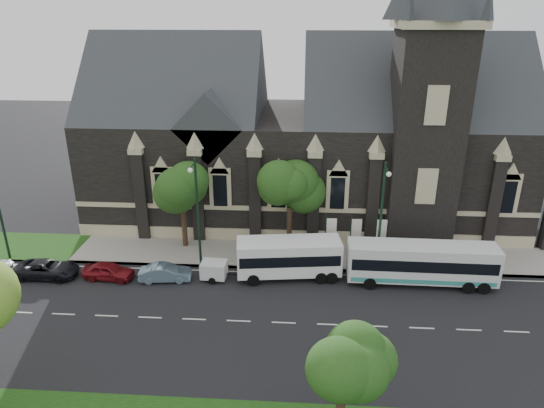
# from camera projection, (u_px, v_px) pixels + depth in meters

# --- Properties ---
(ground) EXTENTS (160.00, 160.00, 0.00)m
(ground) POSITION_uv_depth(u_px,v_px,m) (239.00, 321.00, 32.39)
(ground) COLOR black
(ground) RESTS_ON ground
(sidewalk) EXTENTS (80.00, 5.00, 0.15)m
(sidewalk) POSITION_uv_depth(u_px,v_px,m) (253.00, 253.00, 41.15)
(sidewalk) COLOR #9A968C
(sidewalk) RESTS_ON ground
(museum) EXTENTS (40.00, 17.70, 29.90)m
(museum) POSITION_uv_depth(u_px,v_px,m) (315.00, 134.00, 46.41)
(museum) COLOR black
(museum) RESTS_ON ground
(tree_park_east) EXTENTS (3.40, 3.40, 6.28)m
(tree_park_east) POSITION_uv_depth(u_px,v_px,m) (347.00, 364.00, 21.66)
(tree_park_east) COLOR black
(tree_park_east) RESTS_ON ground
(tree_walk_right) EXTENTS (4.08, 4.08, 7.80)m
(tree_walk_right) POSITION_uv_depth(u_px,v_px,m) (292.00, 185.00, 39.94)
(tree_walk_right) COLOR black
(tree_walk_right) RESTS_ON ground
(tree_walk_left) EXTENTS (3.91, 3.91, 7.64)m
(tree_walk_left) POSITION_uv_depth(u_px,v_px,m) (184.00, 184.00, 40.50)
(tree_walk_left) COLOR black
(tree_walk_left) RESTS_ON ground
(street_lamp_near) EXTENTS (0.36, 1.88, 9.00)m
(street_lamp_near) POSITION_uv_depth(u_px,v_px,m) (382.00, 213.00, 36.44)
(street_lamp_near) COLOR black
(street_lamp_near) RESTS_ON ground
(street_lamp_mid) EXTENTS (0.36, 1.88, 9.00)m
(street_lamp_mid) POSITION_uv_depth(u_px,v_px,m) (197.00, 208.00, 37.29)
(street_lamp_mid) COLOR black
(street_lamp_mid) RESTS_ON ground
(banner_flag_left) EXTENTS (0.90, 0.10, 4.00)m
(banner_flag_left) POSITION_uv_depth(u_px,v_px,m) (329.00, 233.00, 39.45)
(banner_flag_left) COLOR black
(banner_flag_left) RESTS_ON ground
(banner_flag_center) EXTENTS (0.90, 0.10, 4.00)m
(banner_flag_center) POSITION_uv_depth(u_px,v_px,m) (354.00, 234.00, 39.33)
(banner_flag_center) COLOR black
(banner_flag_center) RESTS_ON ground
(banner_flag_right) EXTENTS (0.90, 0.10, 4.00)m
(banner_flag_right) POSITION_uv_depth(u_px,v_px,m) (379.00, 235.00, 39.21)
(banner_flag_right) COLOR black
(banner_flag_right) RESTS_ON ground
(tour_coach) EXTENTS (10.95, 2.68, 3.18)m
(tour_coach) POSITION_uv_depth(u_px,v_px,m) (422.00, 263.00, 36.21)
(tour_coach) COLOR white
(tour_coach) RESTS_ON ground
(shuttle_bus) EXTENTS (8.11, 3.57, 3.03)m
(shuttle_bus) POSITION_uv_depth(u_px,v_px,m) (289.00, 256.00, 37.16)
(shuttle_bus) COLOR white
(shuttle_bus) RESTS_ON ground
(box_trailer) EXTENTS (2.79, 1.64, 1.47)m
(box_trailer) POSITION_uv_depth(u_px,v_px,m) (214.00, 270.00, 37.08)
(box_trailer) COLOR silver
(box_trailer) RESTS_ON ground
(sedan) EXTENTS (4.03, 1.80, 1.29)m
(sedan) POSITION_uv_depth(u_px,v_px,m) (165.00, 273.00, 37.01)
(sedan) COLOR #728FA5
(sedan) RESTS_ON ground
(car_far_red) EXTENTS (4.02, 1.88, 1.33)m
(car_far_red) POSITION_uv_depth(u_px,v_px,m) (108.00, 271.00, 37.22)
(car_far_red) COLOR maroon
(car_far_red) RESTS_ON ground
(car_far_black) EXTENTS (4.79, 2.22, 1.33)m
(car_far_black) POSITION_uv_depth(u_px,v_px,m) (47.00, 269.00, 37.52)
(car_far_black) COLOR black
(car_far_black) RESTS_ON ground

